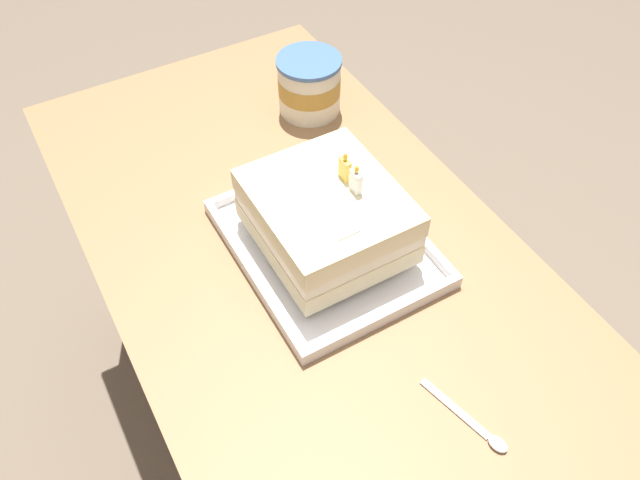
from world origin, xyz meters
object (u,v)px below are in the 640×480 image
object	(u,v)px
ice_cream_tub	(309,85)
serving_spoon_near_tray	(479,428)
birthday_cake	(327,216)
foil_tray	(326,244)

from	to	relation	value
ice_cream_tub	serving_spoon_near_tray	world-z (taller)	ice_cream_tub
birthday_cake	ice_cream_tub	size ratio (longest dim) A/B	1.89
ice_cream_tub	foil_tray	bearing A→B (deg)	-24.88
ice_cream_tub	serving_spoon_near_tray	bearing A→B (deg)	-11.12
serving_spoon_near_tray	ice_cream_tub	bearing A→B (deg)	168.88
birthday_cake	serving_spoon_near_tray	world-z (taller)	birthday_cake
birthday_cake	serving_spoon_near_tray	xyz separation A→B (m)	(0.36, 0.01, -0.07)
foil_tray	serving_spoon_near_tray	size ratio (longest dim) A/B	2.48
ice_cream_tub	birthday_cake	bearing A→B (deg)	-24.87
foil_tray	serving_spoon_near_tray	xyz separation A→B (m)	(0.36, 0.02, -0.00)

